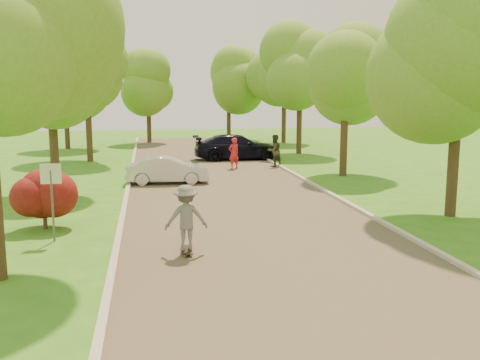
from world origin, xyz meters
TOP-DOWN VIEW (x-y plane):
  - ground at (0.00, 0.00)m, footprint 100.00×100.00m
  - road at (0.00, 8.00)m, footprint 8.00×60.00m
  - curb_left at (-4.05, 8.00)m, footprint 0.18×60.00m
  - curb_right at (4.05, 8.00)m, footprint 0.18×60.00m
  - street_sign at (-5.80, 4.00)m, footprint 0.55×0.06m
  - red_shrub at (-6.30, 5.50)m, footprint 1.70×1.70m
  - tree_l_midb at (-6.81, 12.00)m, footprint 4.30×4.20m
  - tree_l_far at (-6.39, 22.00)m, footprint 4.92×4.80m
  - tree_r_mida at (7.02, 5.00)m, footprint 5.13×5.00m
  - tree_r_midb at (6.60, 14.00)m, footprint 4.51×4.40m
  - tree_r_far at (7.23, 24.00)m, footprint 5.33×5.20m
  - tree_bg_a at (-8.78, 30.00)m, footprint 5.12×5.00m
  - tree_bg_b at (8.22, 32.00)m, footprint 5.12×5.00m
  - tree_bg_c at (-2.79, 34.00)m, footprint 4.92×4.80m
  - tree_bg_d at (4.22, 36.00)m, footprint 5.12×5.00m
  - silver_sedan at (-2.30, 13.18)m, footprint 3.78×1.48m
  - dark_sedan at (2.30, 21.41)m, footprint 5.39×2.26m
  - longboard at (-2.26, 2.20)m, footprint 0.26×0.87m
  - skateboarder at (-2.26, 2.20)m, footprint 1.10×0.65m
  - person_striped at (1.43, 17.34)m, footprint 0.73×0.63m
  - person_olive at (3.80, 17.81)m, footprint 1.08×0.99m

SIDE VIEW (x-z plane):
  - ground at x=0.00m, z-range 0.00..0.00m
  - road at x=0.00m, z-range 0.00..0.01m
  - curb_left at x=-4.05m, z-range 0.00..0.12m
  - curb_right at x=4.05m, z-range 0.00..0.12m
  - longboard at x=-2.26m, z-range 0.04..0.14m
  - silver_sedan at x=-2.30m, z-range 0.00..1.23m
  - dark_sedan at x=2.30m, z-range 0.00..1.55m
  - person_striped at x=1.43m, z-range 0.00..1.70m
  - person_olive at x=3.80m, z-range 0.00..1.81m
  - skateboarder at x=-2.26m, z-range 0.11..1.79m
  - red_shrub at x=-6.30m, z-range 0.12..2.07m
  - street_sign at x=-5.80m, z-range 0.48..2.65m
  - tree_l_midb at x=-6.81m, z-range 1.28..7.89m
  - tree_r_midb at x=6.60m, z-range 1.38..8.38m
  - tree_bg_c at x=-2.79m, z-range 1.35..8.69m
  - tree_bg_a at x=-8.78m, z-range 1.45..9.18m
  - tree_bg_d at x=4.22m, z-range 1.45..9.18m
  - tree_l_far at x=-6.39m, z-range 1.57..9.36m
  - tree_r_mida at x=7.02m, z-range 1.56..9.51m
  - tree_bg_b at x=8.22m, z-range 1.56..9.51m
  - tree_r_far at x=7.23m, z-range 1.66..10.00m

